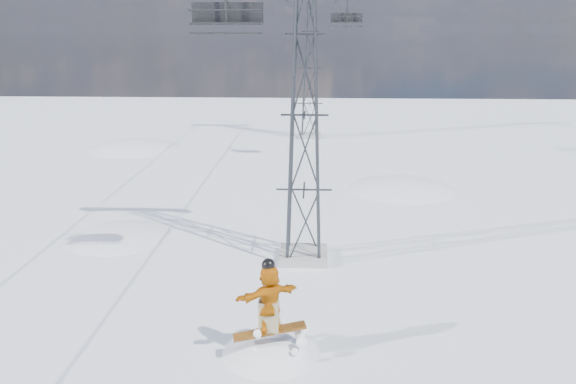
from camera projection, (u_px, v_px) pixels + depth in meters
The scene contains 5 objects.
snow_terrain at pixel (222, 313), 37.00m from camera, with size 39.00×37.00×22.00m.
lift_tower_near at pixel (305, 116), 19.85m from camera, with size 5.20×1.80×11.43m.
lift_tower_far at pixel (310, 68), 43.83m from camera, with size 5.20×1.80×11.43m.
lift_chair_near at pixel (227, 16), 16.05m from camera, with size 2.07×0.60×2.57m.
lift_chair_mid at pixel (347, 19), 33.05m from camera, with size 1.86×0.53×2.31m.
Camera 1 is at (1.13, -11.82, 8.42)m, focal length 35.00 mm.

